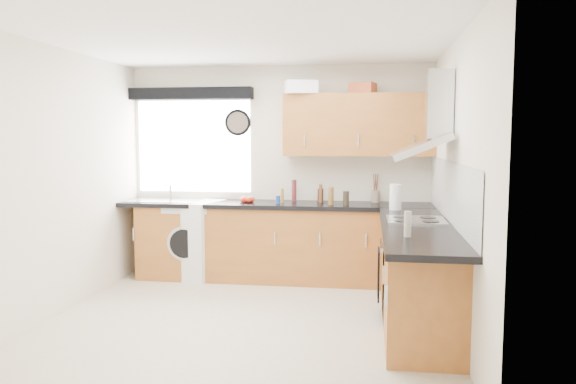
% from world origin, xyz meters
% --- Properties ---
extents(ground_plane, '(3.60, 3.60, 0.00)m').
position_xyz_m(ground_plane, '(0.00, 0.00, 0.00)').
color(ground_plane, beige).
extents(ceiling, '(3.60, 3.60, 0.02)m').
position_xyz_m(ceiling, '(0.00, 0.00, 2.50)').
color(ceiling, white).
rests_on(ceiling, wall_back).
extents(wall_back, '(3.60, 0.02, 2.50)m').
position_xyz_m(wall_back, '(0.00, 1.80, 1.25)').
color(wall_back, silver).
rests_on(wall_back, ground_plane).
extents(wall_front, '(3.60, 0.02, 2.50)m').
position_xyz_m(wall_front, '(0.00, -1.80, 1.25)').
color(wall_front, silver).
rests_on(wall_front, ground_plane).
extents(wall_left, '(0.02, 3.60, 2.50)m').
position_xyz_m(wall_left, '(-1.80, 0.00, 1.25)').
color(wall_left, silver).
rests_on(wall_left, ground_plane).
extents(wall_right, '(0.02, 3.60, 2.50)m').
position_xyz_m(wall_right, '(1.80, 0.00, 1.25)').
color(wall_right, silver).
rests_on(wall_right, ground_plane).
extents(window, '(1.40, 0.02, 1.10)m').
position_xyz_m(window, '(-1.05, 1.79, 1.55)').
color(window, white).
rests_on(window, wall_back).
extents(window_blind, '(1.50, 0.18, 0.14)m').
position_xyz_m(window_blind, '(-1.05, 1.70, 2.18)').
color(window_blind, black).
rests_on(window_blind, wall_back).
extents(splashback, '(0.01, 3.00, 0.54)m').
position_xyz_m(splashback, '(1.79, 0.30, 1.18)').
color(splashback, white).
rests_on(splashback, wall_right).
extents(base_cab_back, '(3.00, 0.58, 0.86)m').
position_xyz_m(base_cab_back, '(-0.10, 1.51, 0.43)').
color(base_cab_back, brown).
rests_on(base_cab_back, ground_plane).
extents(base_cab_corner, '(0.60, 0.60, 0.86)m').
position_xyz_m(base_cab_corner, '(1.50, 1.50, 0.43)').
color(base_cab_corner, brown).
rests_on(base_cab_corner, ground_plane).
extents(base_cab_right, '(0.58, 2.10, 0.86)m').
position_xyz_m(base_cab_right, '(1.51, 0.15, 0.43)').
color(base_cab_right, brown).
rests_on(base_cab_right, ground_plane).
extents(worktop_back, '(3.60, 0.62, 0.05)m').
position_xyz_m(worktop_back, '(0.00, 1.50, 0.89)').
color(worktop_back, black).
rests_on(worktop_back, base_cab_back).
extents(worktop_right, '(0.62, 2.42, 0.05)m').
position_xyz_m(worktop_right, '(1.50, 0.00, 0.89)').
color(worktop_right, black).
rests_on(worktop_right, base_cab_right).
extents(sink, '(0.84, 0.46, 0.10)m').
position_xyz_m(sink, '(-1.33, 1.50, 0.95)').
color(sink, '#B7BBBF').
rests_on(sink, worktop_back).
extents(oven, '(0.56, 0.58, 0.85)m').
position_xyz_m(oven, '(1.50, 0.30, 0.42)').
color(oven, black).
rests_on(oven, ground_plane).
extents(hob_plate, '(0.52, 0.52, 0.01)m').
position_xyz_m(hob_plate, '(1.50, 0.30, 0.92)').
color(hob_plate, '#B7BBBF').
rests_on(hob_plate, worktop_right).
extents(extractor_hood, '(0.52, 0.78, 0.66)m').
position_xyz_m(extractor_hood, '(1.60, 0.30, 1.77)').
color(extractor_hood, '#B7BBBF').
rests_on(extractor_hood, wall_right).
extents(upper_cabinets, '(1.70, 0.35, 0.70)m').
position_xyz_m(upper_cabinets, '(0.95, 1.62, 1.80)').
color(upper_cabinets, brown).
rests_on(upper_cabinets, wall_back).
extents(washing_machine, '(0.76, 0.74, 0.91)m').
position_xyz_m(washing_machine, '(-1.00, 1.52, 0.46)').
color(washing_machine, white).
rests_on(washing_machine, ground_plane).
extents(wall_clock, '(0.32, 0.04, 0.32)m').
position_xyz_m(wall_clock, '(-0.50, 1.78, 1.84)').
color(wall_clock, black).
rests_on(wall_clock, wall_back).
extents(casserole, '(0.40, 0.34, 0.14)m').
position_xyz_m(casserole, '(0.30, 1.52, 2.22)').
color(casserole, white).
rests_on(casserole, upper_cabinets).
extents(storage_box, '(0.32, 0.30, 0.12)m').
position_xyz_m(storage_box, '(0.99, 1.62, 2.21)').
color(storage_box, '#A34724').
rests_on(storage_box, upper_cabinets).
extents(utensil_pot, '(0.10, 0.10, 0.14)m').
position_xyz_m(utensil_pot, '(1.15, 1.70, 0.98)').
color(utensil_pot, gray).
rests_on(utensil_pot, worktop_back).
extents(kitchen_roll, '(0.14, 0.14, 0.27)m').
position_xyz_m(kitchen_roll, '(1.35, 1.05, 1.04)').
color(kitchen_roll, white).
rests_on(kitchen_roll, worktop_right).
extents(tomato_cluster, '(0.19, 0.19, 0.07)m').
position_xyz_m(tomato_cluster, '(-0.32, 1.46, 0.94)').
color(tomato_cluster, '#B3210F').
rests_on(tomato_cluster, worktop_back).
extents(jar_0, '(0.06, 0.06, 0.25)m').
position_xyz_m(jar_0, '(0.20, 1.66, 1.04)').
color(jar_0, '#5B2024').
rests_on(jar_0, worktop_back).
extents(jar_1, '(0.04, 0.04, 0.21)m').
position_xyz_m(jar_1, '(0.52, 1.60, 1.01)').
color(jar_1, brown).
rests_on(jar_1, worktop_back).
extents(jar_2, '(0.07, 0.07, 0.15)m').
position_xyz_m(jar_2, '(0.51, 1.67, 0.99)').
color(jar_2, '#461F19').
rests_on(jar_2, worktop_back).
extents(jar_3, '(0.06, 0.06, 0.20)m').
position_xyz_m(jar_3, '(0.66, 1.38, 1.01)').
color(jar_3, brown).
rests_on(jar_3, worktop_back).
extents(jar_4, '(0.05, 0.05, 0.09)m').
position_xyz_m(jar_4, '(0.05, 1.39, 0.96)').
color(jar_4, navy).
rests_on(jar_4, worktop_back).
extents(jar_5, '(0.07, 0.07, 0.16)m').
position_xyz_m(jar_5, '(0.82, 1.36, 0.99)').
color(jar_5, '#2C2318').
rests_on(jar_5, worktop_back).
extents(jar_6, '(0.04, 0.04, 0.16)m').
position_xyz_m(jar_6, '(0.08, 1.51, 0.99)').
color(jar_6, olive).
rests_on(jar_6, worktop_back).
extents(bottle_0, '(0.05, 0.05, 0.20)m').
position_xyz_m(bottle_0, '(1.37, -0.54, 1.01)').
color(bottle_0, '#A19989').
rests_on(bottle_0, worktop_right).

